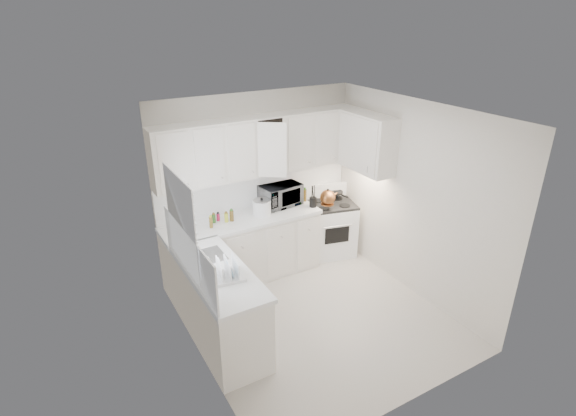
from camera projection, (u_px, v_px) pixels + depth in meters
floor at (315, 317)px, 5.72m from camera, size 3.20×3.20×0.00m
ceiling at (321, 113)px, 4.66m from camera, size 3.20×3.20×0.00m
wall_back at (257, 183)px, 6.46m from camera, size 3.00×0.00×3.00m
wall_front at (419, 295)px, 3.92m from camera, size 3.00×0.00×3.00m
wall_left at (194, 258)px, 4.51m from camera, size 0.00×3.20×3.20m
wall_right at (414, 200)px, 5.87m from camera, size 0.00×3.20×3.20m
window_blinds at (182, 222)px, 4.69m from camera, size 0.06×0.96×1.06m
lower_cabinets_back at (243, 250)px, 6.39m from camera, size 2.22×0.60×0.90m
lower_cabinets_left at (219, 308)px, 5.15m from camera, size 0.60×1.60×0.90m
countertop_back at (242, 220)px, 6.19m from camera, size 2.24×0.64×0.05m
countertop_left at (217, 272)px, 4.96m from camera, size 0.64×1.62×0.05m
backsplash_back at (257, 188)px, 6.48m from camera, size 2.98×0.02×0.55m
backsplash_left at (189, 256)px, 4.70m from camera, size 0.02×1.60×0.55m
upper_cabinets_back at (262, 173)px, 6.25m from camera, size 3.00×0.33×0.80m
upper_cabinets_right at (365, 170)px, 6.37m from camera, size 0.33×0.90×0.80m
sink at (205, 248)px, 5.18m from camera, size 0.42×0.38×0.30m
stove at (330, 222)px, 7.01m from camera, size 0.84×0.74×1.10m
tea_kettle at (328, 196)px, 6.59m from camera, size 0.35×0.32×0.26m
frying_pan at (335, 192)px, 7.05m from camera, size 0.31×0.47×0.04m
microwave at (280, 193)px, 6.53m from camera, size 0.62×0.40×0.39m
rice_cooker at (262, 206)px, 6.25m from camera, size 0.28×0.28×0.25m
paper_towel at (267, 200)px, 6.45m from camera, size 0.12×0.12×0.27m
utensil_crock at (313, 196)px, 6.48m from camera, size 0.12×0.12×0.34m
dish_rack at (223, 268)px, 4.76m from camera, size 0.48×0.39×0.24m
spice_left_0 at (207, 218)px, 6.04m from camera, size 0.06×0.06×0.13m
spice_left_1 at (215, 219)px, 6.01m from camera, size 0.06×0.06×0.13m
spice_left_2 at (217, 216)px, 6.11m from camera, size 0.06×0.06×0.13m
spice_left_3 at (225, 217)px, 6.07m from camera, size 0.06×0.06×0.13m
spice_left_4 at (227, 213)px, 6.18m from camera, size 0.06×0.06×0.13m
sauce_right_0 at (296, 195)px, 6.71m from camera, size 0.06×0.06×0.19m
sauce_right_1 at (301, 196)px, 6.69m from camera, size 0.06×0.06×0.19m
sauce_right_2 at (302, 194)px, 6.77m from camera, size 0.06×0.06×0.19m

